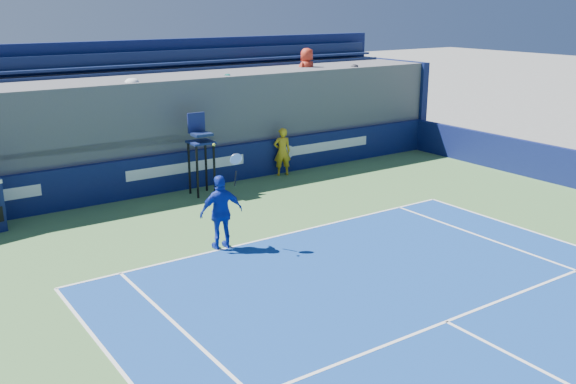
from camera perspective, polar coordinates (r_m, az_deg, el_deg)
ball_person at (r=21.55m, az=-0.51°, el=3.61°), size 0.68×0.56×1.62m
back_hoarding at (r=20.24m, az=-9.01°, el=1.92°), size 20.40×0.21×1.20m
umpire_chair at (r=19.37m, az=-7.79°, el=4.13°), size 0.71×0.71×2.48m
tennis_player at (r=15.07m, az=-5.94°, el=-1.79°), size 1.09×0.57×2.57m
stadium_seating at (r=21.82m, az=-11.50°, el=6.15°), size 21.00×4.05×4.40m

